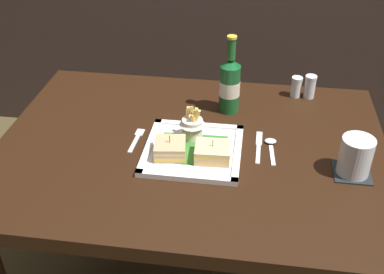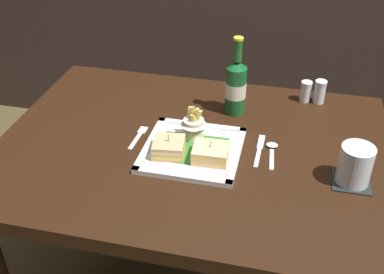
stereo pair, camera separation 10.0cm
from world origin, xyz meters
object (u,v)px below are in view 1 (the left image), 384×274
at_px(dining_table, 191,171).
at_px(spoon, 271,145).
at_px(square_plate, 193,150).
at_px(sandwich_half_right, 213,152).
at_px(knife, 259,146).
at_px(water_glass, 355,158).
at_px(sandwich_half_left, 170,149).
at_px(fries_cup, 193,125).
at_px(salt_shaker, 296,88).
at_px(fork, 137,139).
at_px(pepper_shaker, 310,88).
at_px(beer_bottle, 230,84).

xyz_separation_m(dining_table, spoon, (0.23, 0.03, 0.10)).
height_order(square_plate, sandwich_half_right, sandwich_half_right).
distance_m(square_plate, knife, 0.20).
bearing_deg(water_glass, sandwich_half_left, 179.99).
bearing_deg(fries_cup, square_plate, -82.80).
bearing_deg(sandwich_half_right, spoon, 31.04).
bearing_deg(spoon, salt_shaker, 75.56).
bearing_deg(square_plate, salt_shaker, 51.22).
distance_m(fries_cup, salt_shaker, 0.45).
relative_size(sandwich_half_left, fork, 0.78).
xyz_separation_m(square_plate, fries_cup, (-0.01, 0.06, 0.05)).
height_order(dining_table, square_plate, square_plate).
xyz_separation_m(sandwich_half_right, pepper_shaker, (0.29, 0.42, 0.00)).
relative_size(square_plate, fries_cup, 2.64).
xyz_separation_m(square_plate, pepper_shaker, (0.35, 0.38, 0.03)).
bearing_deg(dining_table, beer_bottle, 66.58).
distance_m(fries_cup, knife, 0.20).
xyz_separation_m(sandwich_half_right, salt_shaker, (0.24, 0.42, 0.00)).
bearing_deg(spoon, dining_table, -173.39).
xyz_separation_m(dining_table, pepper_shaker, (0.36, 0.34, 0.14)).
bearing_deg(dining_table, fork, 177.97).
distance_m(beer_bottle, salt_shaker, 0.26).
height_order(square_plate, spoon, square_plate).
height_order(sandwich_half_right, spoon, sandwich_half_right).
xyz_separation_m(square_plate, sandwich_half_left, (-0.06, -0.04, 0.02)).
distance_m(sandwich_half_right, salt_shaker, 0.48).
bearing_deg(salt_shaker, square_plate, -128.78).
height_order(sandwich_half_left, beer_bottle, beer_bottle).
relative_size(fries_cup, water_glass, 0.98).
xyz_separation_m(sandwich_half_left, fries_cup, (0.05, 0.10, 0.02)).
bearing_deg(pepper_shaker, sandwich_half_left, -134.71).
xyz_separation_m(dining_table, sandwich_half_right, (0.07, -0.07, 0.13)).
relative_size(water_glass, fork, 0.85).
bearing_deg(fries_cup, spoon, 0.35).
relative_size(dining_table, fries_cup, 10.96).
bearing_deg(fork, water_glass, -7.09).
distance_m(fries_cup, spoon, 0.24).
bearing_deg(spoon, sandwich_half_right, -148.96).
distance_m(dining_table, fork, 0.20).
xyz_separation_m(sandwich_half_left, fork, (-0.12, 0.08, -0.03)).
bearing_deg(square_plate, beer_bottle, 71.74).
height_order(dining_table, sandwich_half_right, sandwich_half_right).
bearing_deg(knife, water_glass, -20.07).
relative_size(square_plate, spoon, 2.15).
bearing_deg(water_glass, beer_bottle, 141.29).
height_order(sandwich_half_left, pepper_shaker, pepper_shaker).
bearing_deg(pepper_shaker, knife, -116.80).
xyz_separation_m(water_glass, spoon, (-0.22, 0.10, -0.05)).
distance_m(fries_cup, fork, 0.18).
height_order(fries_cup, knife, fries_cup).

